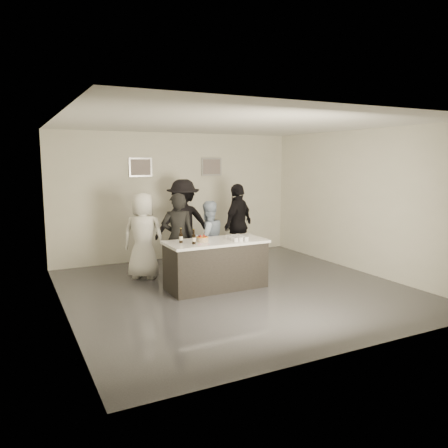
# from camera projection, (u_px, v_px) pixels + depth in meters

# --- Properties ---
(floor) EXTENTS (6.00, 6.00, 0.00)m
(floor) POSITION_uv_depth(u_px,v_px,m) (236.00, 289.00, 8.10)
(floor) COLOR #3D3D42
(floor) RESTS_ON ground
(ceiling) EXTENTS (6.00, 6.00, 0.00)m
(ceiling) POSITION_uv_depth(u_px,v_px,m) (237.00, 124.00, 7.66)
(ceiling) COLOR white
(wall_back) EXTENTS (6.00, 0.04, 3.00)m
(wall_back) POSITION_uv_depth(u_px,v_px,m) (177.00, 196.00, 10.53)
(wall_back) COLOR silver
(wall_back) RESTS_ON ground
(wall_front) EXTENTS (6.00, 0.04, 3.00)m
(wall_front) POSITION_uv_depth(u_px,v_px,m) (355.00, 233.00, 5.23)
(wall_front) COLOR silver
(wall_front) RESTS_ON ground
(wall_left) EXTENTS (0.04, 6.00, 3.00)m
(wall_left) POSITION_uv_depth(u_px,v_px,m) (61.00, 218.00, 6.54)
(wall_left) COLOR silver
(wall_left) RESTS_ON ground
(wall_right) EXTENTS (0.04, 6.00, 3.00)m
(wall_right) POSITION_uv_depth(u_px,v_px,m) (361.00, 201.00, 9.21)
(wall_right) COLOR silver
(wall_right) RESTS_ON ground
(picture_left) EXTENTS (0.54, 0.04, 0.44)m
(picture_left) POSITION_uv_depth(u_px,v_px,m) (140.00, 167.00, 9.99)
(picture_left) COLOR #B2B2B7
(picture_left) RESTS_ON wall_back
(picture_right) EXTENTS (0.54, 0.04, 0.44)m
(picture_right) POSITION_uv_depth(u_px,v_px,m) (211.00, 167.00, 10.80)
(picture_right) COLOR #B2B2B7
(picture_right) RESTS_ON wall_back
(bar_counter) EXTENTS (1.86, 0.86, 0.90)m
(bar_counter) POSITION_uv_depth(u_px,v_px,m) (216.00, 264.00, 8.10)
(bar_counter) COLOR white
(bar_counter) RESTS_ON ground
(cake) EXTENTS (0.22, 0.22, 0.08)m
(cake) POSITION_uv_depth(u_px,v_px,m) (202.00, 240.00, 7.91)
(cake) COLOR orange
(cake) RESTS_ON bar_counter
(beer_bottle_a) EXTENTS (0.07, 0.07, 0.26)m
(beer_bottle_a) POSITION_uv_depth(u_px,v_px,m) (181.00, 236.00, 7.77)
(beer_bottle_a) COLOR black
(beer_bottle_a) RESTS_ON bar_counter
(beer_bottle_b) EXTENTS (0.07, 0.07, 0.26)m
(beer_bottle_b) POSITION_uv_depth(u_px,v_px,m) (194.00, 237.00, 7.66)
(beer_bottle_b) COLOR black
(beer_bottle_b) RESTS_ON bar_counter
(tumbler_cluster) EXTENTS (0.30, 0.40, 0.08)m
(tumbler_cluster) POSITION_uv_depth(u_px,v_px,m) (237.00, 238.00, 8.08)
(tumbler_cluster) COLOR gold
(tumbler_cluster) RESTS_ON bar_counter
(candles) EXTENTS (0.24, 0.08, 0.01)m
(candles) POSITION_uv_depth(u_px,v_px,m) (205.00, 244.00, 7.65)
(candles) COLOR pink
(candles) RESTS_ON bar_counter
(person_main_black) EXTENTS (0.74, 0.61, 1.75)m
(person_main_black) POSITION_uv_depth(u_px,v_px,m) (178.00, 238.00, 8.46)
(person_main_black) COLOR black
(person_main_black) RESTS_ON ground
(person_main_blue) EXTENTS (0.80, 0.65, 1.55)m
(person_main_blue) POSITION_uv_depth(u_px,v_px,m) (208.00, 239.00, 8.91)
(person_main_blue) COLOR #99ACC8
(person_main_blue) RESTS_ON ground
(person_guest_left) EXTENTS (1.01, 0.93, 1.73)m
(person_guest_left) POSITION_uv_depth(u_px,v_px,m) (143.00, 236.00, 8.72)
(person_guest_left) COLOR white
(person_guest_left) RESTS_ON ground
(person_guest_right) EXTENTS (1.15, 0.96, 1.85)m
(person_guest_right) POSITION_uv_depth(u_px,v_px,m) (238.00, 225.00, 9.82)
(person_guest_right) COLOR black
(person_guest_right) RESTS_ON ground
(person_guest_back) EXTENTS (1.37, 0.95, 1.95)m
(person_guest_back) POSITION_uv_depth(u_px,v_px,m) (183.00, 223.00, 9.72)
(person_guest_back) COLOR black
(person_guest_back) RESTS_ON ground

